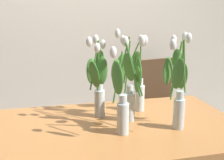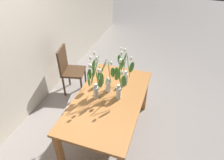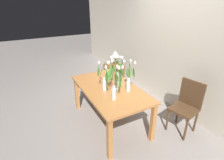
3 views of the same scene
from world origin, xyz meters
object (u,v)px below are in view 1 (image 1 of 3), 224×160
object	(u,v)px
dining_table	(111,139)
tulip_vase_2	(98,84)
tulip_vase_3	(178,89)
tulip_vase_1	(136,85)
tulip_vase_0	(126,87)
dining_chair	(161,98)
tulip_vase_4	(127,98)

from	to	relation	value
dining_table	tulip_vase_2	distance (m)	0.36
tulip_vase_3	tulip_vase_2	bearing A→B (deg)	147.29
dining_table	tulip_vase_1	world-z (taller)	tulip_vase_1
tulip_vase_0	dining_chair	distance (m)	1.27
tulip_vase_4	dining_chair	distance (m)	1.46
tulip_vase_0	tulip_vase_4	world-z (taller)	tulip_vase_0
tulip_vase_4	tulip_vase_3	bearing A→B (deg)	2.60
tulip_vase_2	tulip_vase_4	distance (m)	0.30
dining_table	dining_chair	distance (m)	1.33
tulip_vase_1	tulip_vase_2	world-z (taller)	tulip_vase_2
dining_table	tulip_vase_0	size ratio (longest dim) A/B	2.81
dining_table	tulip_vase_1	size ratio (longest dim) A/B	3.08
dining_table	tulip_vase_4	size ratio (longest dim) A/B	2.90
tulip_vase_2	tulip_vase_3	distance (m)	0.50
dining_table	tulip_vase_2	size ratio (longest dim) A/B	3.00
dining_chair	tulip_vase_3	bearing A→B (deg)	-109.49
tulip_vase_1	tulip_vase_4	xyz separation A→B (m)	(-0.18, -0.36, 0.04)
tulip_vase_2	tulip_vase_3	bearing A→B (deg)	-32.71
tulip_vase_2	dining_chair	size ratio (longest dim) A/B	0.57
dining_table	tulip_vase_1	bearing A→B (deg)	45.50
tulip_vase_0	tulip_vase_2	bearing A→B (deg)	153.29
dining_table	tulip_vase_1	xyz separation A→B (m)	(0.24, 0.24, 0.27)
dining_table	dining_chair	world-z (taller)	dining_chair
tulip_vase_3	dining_chair	size ratio (longest dim) A/B	0.60
tulip_vase_0	dining_chair	bearing A→B (deg)	55.66
tulip_vase_4	tulip_vase_2	bearing A→B (deg)	110.62
tulip_vase_1	tulip_vase_3	xyz separation A→B (m)	(0.14, -0.35, 0.06)
tulip_vase_3	tulip_vase_4	bearing A→B (deg)	-177.40
tulip_vase_3	dining_chair	bearing A→B (deg)	70.51
tulip_vase_3	dining_chair	xyz separation A→B (m)	(0.42, 1.17, -0.45)
tulip_vase_1	tulip_vase_0	bearing A→B (deg)	-126.97
tulip_vase_2	dining_table	bearing A→B (deg)	-73.84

